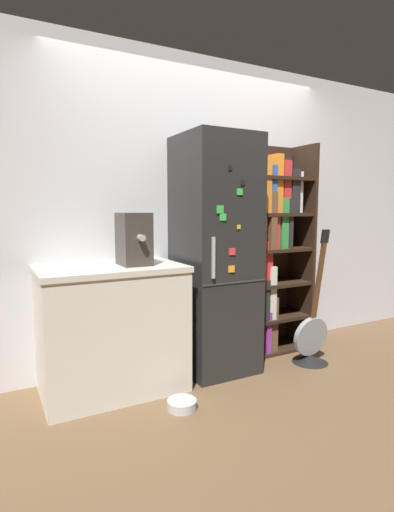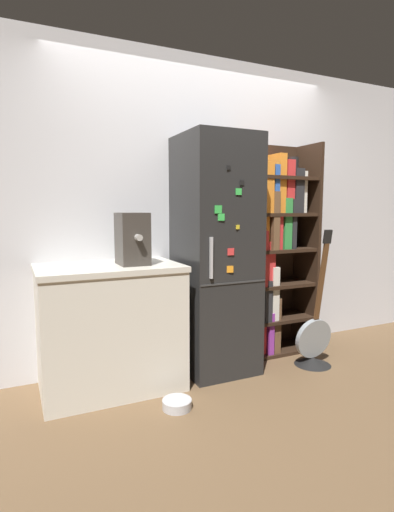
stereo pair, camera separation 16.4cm
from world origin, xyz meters
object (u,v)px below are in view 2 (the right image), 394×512
(bookshelf, at_px, (268,249))
(guitar, at_px, (314,346))
(pet_bowl, at_px, (177,403))
(refrigerator, at_px, (215,255))
(espresso_machine, at_px, (132,239))

(bookshelf, bearing_deg, guitar, -68.80)
(guitar, relative_size, pet_bowl, 5.83)
(pet_bowl, bearing_deg, refrigerator, 43.01)
(bookshelf, xyz_separation_m, guitar, (0.17, -0.44, -0.79))
(refrigerator, relative_size, bookshelf, 1.00)
(guitar, bearing_deg, espresso_machine, 169.94)
(bookshelf, height_order, guitar, bookshelf)
(refrigerator, distance_m, pet_bowl, 1.18)
(refrigerator, xyz_separation_m, bookshelf, (0.61, 0.14, 0.01))
(bookshelf, bearing_deg, pet_bowl, -150.82)
(refrigerator, bearing_deg, guitar, -21.33)
(guitar, bearing_deg, pet_bowl, -171.22)
(espresso_machine, height_order, guitar, espresso_machine)
(espresso_machine, bearing_deg, refrigerator, 3.50)
(bookshelf, distance_m, pet_bowl, 1.62)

